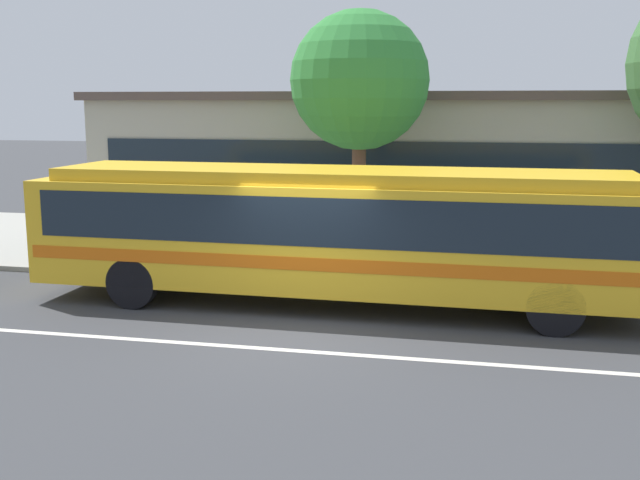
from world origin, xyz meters
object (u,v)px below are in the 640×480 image
Objects in this scene: pedestrian_waiting_near_sign at (219,223)px; pedestrian_walking_along_curb at (459,229)px; street_tree_near_stop at (360,81)px; transit_bus at (338,227)px.

pedestrian_walking_along_curb is at bearing 8.11° from pedestrian_waiting_near_sign.
pedestrian_waiting_near_sign is 0.28× the size of street_tree_near_stop.
transit_bus is at bearing -37.90° from pedestrian_waiting_near_sign.
pedestrian_walking_along_curb is at bearing -15.67° from street_tree_near_stop.
transit_bus is 4.12m from pedestrian_walking_along_curb.
transit_bus is 7.44× the size of pedestrian_walking_along_curb.
street_tree_near_stop is (3.12, 1.49, 3.32)m from pedestrian_waiting_near_sign.
pedestrian_walking_along_curb is at bearing 57.56° from transit_bus.
pedestrian_walking_along_curb is 4.26m from street_tree_near_stop.
street_tree_near_stop is at bearing 93.96° from transit_bus.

